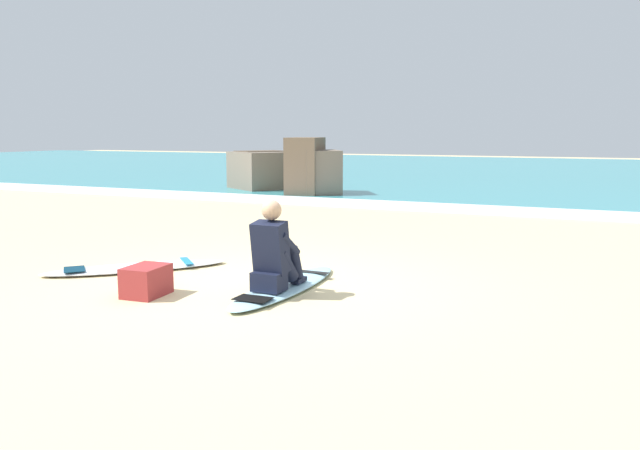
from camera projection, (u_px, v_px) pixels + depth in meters
ground_plane at (268, 286)px, 7.15m from camera, size 80.00×80.00×0.00m
sea at (516, 172)px, 26.45m from camera, size 80.00×28.00×0.10m
breaking_foam at (436, 207)px, 14.08m from camera, size 80.00×0.90×0.11m
surfboard_main at (285, 286)px, 6.99m from camera, size 0.52×2.24×0.08m
surfer_seated at (274, 255)px, 6.71m from camera, size 0.37×0.70×0.95m
surfboard_spare_near at (136, 267)px, 7.97m from camera, size 1.94×1.99×0.08m
rock_outcrop_distant at (283, 172)px, 17.78m from camera, size 4.01×2.94×1.57m
beach_bag at (146, 281)px, 6.72m from camera, size 0.40×0.51×0.32m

